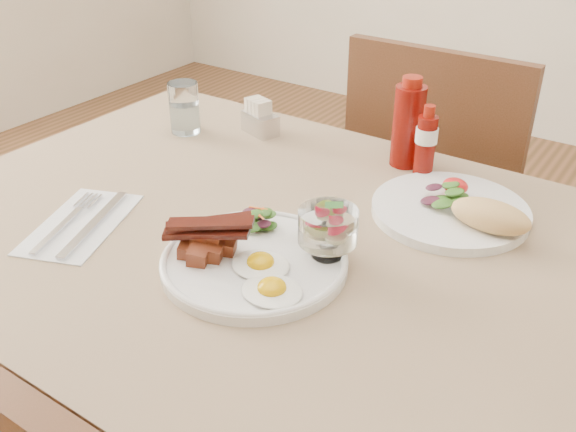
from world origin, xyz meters
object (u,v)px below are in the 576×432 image
object	(u,v)px
sugar_caddy	(260,119)
second_plate	(460,210)
chair_far	(439,199)
water_glass	(185,111)
main_plate	(254,262)
hot_sauce_bottle	(426,144)
ketchup_bottle	(408,125)
table	(293,283)
fruit_cup	(328,226)

from	to	relation	value
sugar_caddy	second_plate	bearing A→B (deg)	5.12
chair_far	water_glass	xyz separation A→B (m)	(-0.44, -0.43, 0.28)
main_plate	hot_sauce_bottle	distance (m)	0.43
chair_far	hot_sauce_bottle	bearing A→B (deg)	-76.82
chair_far	ketchup_bottle	bearing A→B (deg)	-84.94
table	second_plate	bearing A→B (deg)	46.23
table	fruit_cup	xyz separation A→B (m)	(0.08, -0.03, 0.15)
sugar_caddy	water_glass	size ratio (longest dim) A/B	0.84
second_plate	ketchup_bottle	bearing A→B (deg)	139.06
main_plate	chair_far	bearing A→B (deg)	89.79
ketchup_bottle	water_glass	bearing A→B (deg)	-165.59
chair_far	ketchup_bottle	size ratio (longest dim) A/B	5.24
second_plate	chair_far	bearing A→B (deg)	113.32
second_plate	sugar_caddy	bearing A→B (deg)	167.33
ketchup_bottle	hot_sauce_bottle	xyz separation A→B (m)	(0.05, -0.04, -0.01)
main_plate	ketchup_bottle	world-z (taller)	ketchup_bottle
table	ketchup_bottle	distance (m)	0.39
table	chair_far	size ratio (longest dim) A/B	1.43
main_plate	hot_sauce_bottle	world-z (taller)	hot_sauce_bottle
table	main_plate	world-z (taller)	main_plate
hot_sauce_bottle	sugar_caddy	size ratio (longest dim) A/B	1.55
chair_far	fruit_cup	bearing A→B (deg)	-83.23
fruit_cup	ketchup_bottle	size ratio (longest dim) A/B	0.51
ketchup_bottle	sugar_caddy	size ratio (longest dim) A/B	1.91
table	chair_far	distance (m)	0.68
main_plate	water_glass	size ratio (longest dim) A/B	2.53
main_plate	ketchup_bottle	bearing A→B (deg)	86.19
fruit_cup	second_plate	xyz separation A→B (m)	(0.11, 0.24, -0.05)
chair_far	second_plate	size ratio (longest dim) A/B	3.37
main_plate	fruit_cup	xyz separation A→B (m)	(0.09, 0.07, 0.06)
table	main_plate	bearing A→B (deg)	-91.58
second_plate	hot_sauce_bottle	distance (m)	0.17
fruit_cup	second_plate	world-z (taller)	fruit_cup
table	water_glass	size ratio (longest dim) A/B	12.02
second_plate	water_glass	distance (m)	0.64
second_plate	water_glass	bearing A→B (deg)	177.58
hot_sauce_bottle	sugar_caddy	distance (m)	0.39
table	hot_sauce_bottle	xyz separation A→B (m)	(0.08, 0.32, 0.16)
table	chair_far	xyz separation A→B (m)	(0.00, 0.66, -0.14)
hot_sauce_bottle	sugar_caddy	xyz separation A→B (m)	(-0.38, 0.00, -0.04)
table	fruit_cup	distance (m)	0.18
chair_far	sugar_caddy	world-z (taller)	chair_far
chair_far	fruit_cup	size ratio (longest dim) A/B	10.35
fruit_cup	water_glass	size ratio (longest dim) A/B	0.81
table	sugar_caddy	distance (m)	0.46
ketchup_bottle	sugar_caddy	world-z (taller)	ketchup_bottle
hot_sauce_bottle	water_glass	xyz separation A→B (m)	(-0.52, -0.08, -0.02)
table	ketchup_bottle	size ratio (longest dim) A/B	7.50
fruit_cup	second_plate	distance (m)	0.27
main_plate	sugar_caddy	bearing A→B (deg)	125.58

